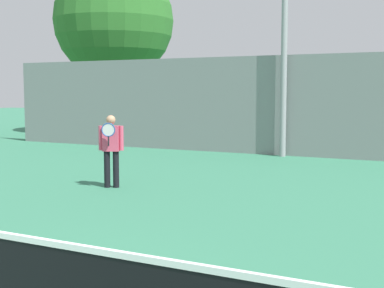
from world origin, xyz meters
The scene contains 3 objects.
tennis_player centered at (-2.93, 6.88, 0.95)m, with size 0.54×0.50×1.67m.
back_fence centered at (0.00, 14.62, 1.72)m, with size 26.17×0.06×3.44m.
tree_green_broad centered at (-12.04, 20.00, 5.81)m, with size 6.14×6.14×8.89m.
Camera 1 is at (4.22, -3.12, 2.21)m, focal length 50.00 mm.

